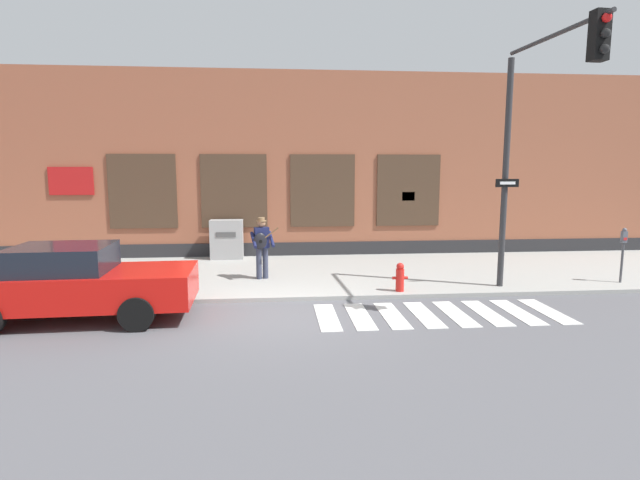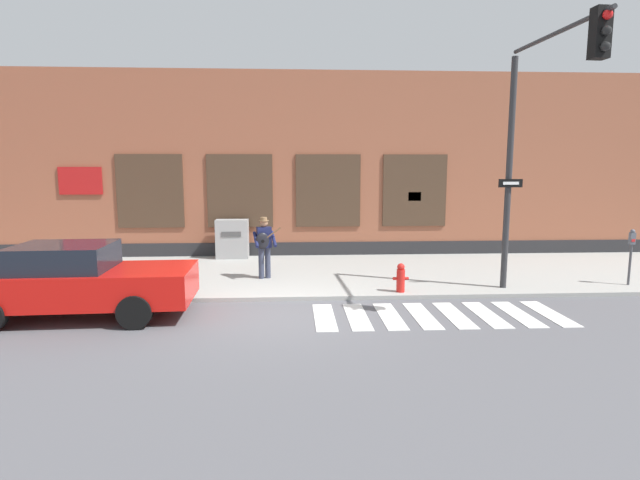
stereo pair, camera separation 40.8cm
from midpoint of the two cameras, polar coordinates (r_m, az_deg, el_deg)
name	(u,v)px [view 2 (the right image)]	position (r m, az deg, el deg)	size (l,w,h in m)	color
ground_plane	(280,316)	(10.57, -3.46, -8.62)	(160.00, 160.00, 0.00)	#56565B
sidewalk	(283,274)	(14.38, -3.38, -3.89)	(28.00, 5.63, 0.10)	#9E9E99
building_backdrop	(285,166)	(18.87, -3.41, 8.39)	(28.00, 4.06, 6.26)	#99563D
crosswalk	(438,315)	(10.89, 14.41, -8.33)	(5.20, 1.90, 0.01)	silver
red_car	(75,281)	(11.32, -25.24, -4.25)	(4.67, 2.12, 1.53)	red
busker	(264,244)	(13.44, -5.55, -0.44)	(0.77, 0.63, 1.66)	#33384C
traffic_light	(539,121)	(12.08, 24.67, 12.21)	(0.63, 3.44, 5.75)	#2D2D30
parking_meter	(631,248)	(15.00, 32.69, -0.82)	(0.13, 0.11, 1.44)	#47474C
utility_box	(232,239)	(16.69, -9.30, 0.12)	(1.06, 0.54, 1.29)	#9E9E9E
fire_hydrant	(401,278)	(12.21, 10.16, -4.28)	(0.38, 0.20, 0.70)	red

